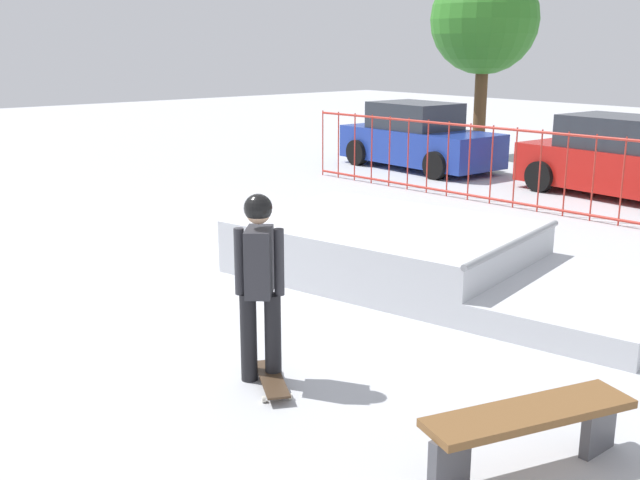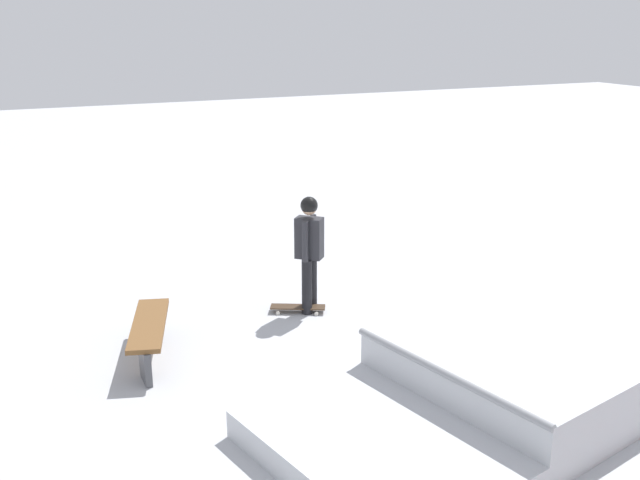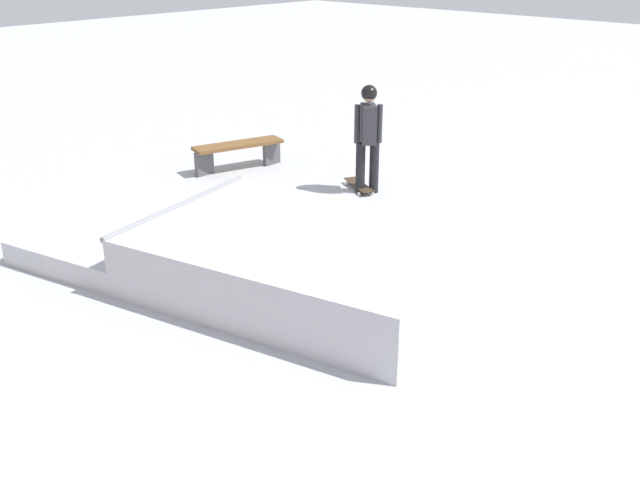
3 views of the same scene
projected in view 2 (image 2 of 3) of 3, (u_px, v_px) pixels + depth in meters
ground_plane at (571, 336)px, 9.88m from camera, size 60.00×60.00×0.00m
skate_ramp at (524, 371)px, 8.23m from camera, size 5.84×3.73×0.74m
skater at (309, 245)px, 10.44m from camera, size 0.43×0.42×1.73m
skateboard at (298, 307)px, 10.66m from camera, size 0.80×0.54×0.09m
park_bench at (149, 331)px, 9.17m from camera, size 0.84×1.65×0.48m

